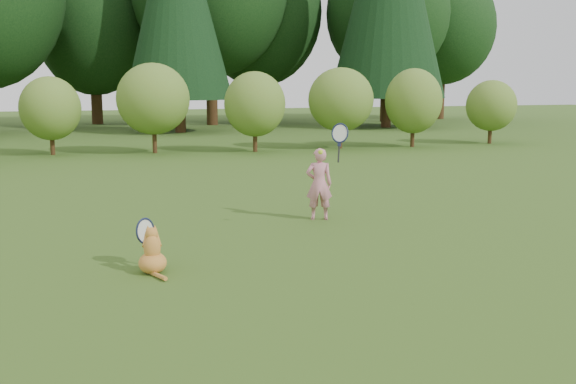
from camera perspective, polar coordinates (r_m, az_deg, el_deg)
name	(u,v)px	position (r m, az deg, el deg)	size (l,w,h in m)	color
ground	(293,257)	(8.13, 0.49, -5.84)	(100.00, 100.00, 0.00)	#2D5217
shrub_row	(156,109)	(20.57, -11.68, 7.22)	(28.00, 3.00, 2.80)	olive
child	(320,182)	(10.28, 2.84, 0.87)	(0.70, 0.49, 1.73)	#D17D8D
cat	(152,248)	(7.60, -12.01, -4.91)	(0.42, 0.74, 0.76)	#B66423
tennis_ball	(321,152)	(9.46, 2.91, 3.57)	(0.07, 0.07, 0.07)	#98C517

